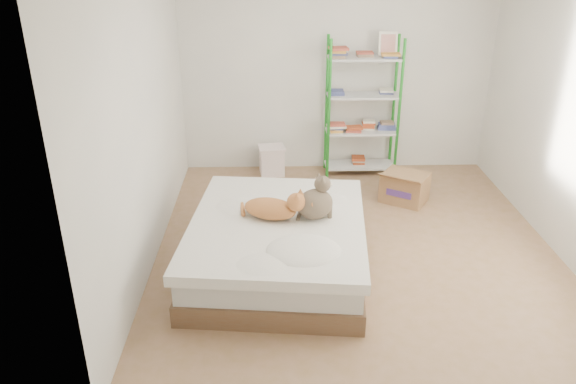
{
  "coord_description": "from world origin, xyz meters",
  "views": [
    {
      "loc": [
        -0.78,
        -4.72,
        2.76
      ],
      "look_at": [
        -0.65,
        -0.06,
        0.62
      ],
      "focal_mm": 35.0,
      "sensor_mm": 36.0,
      "label": 1
    }
  ],
  "objects_px": {
    "cardboard_box": "(405,187)",
    "white_bin": "(272,160)",
    "grey_cat": "(315,198)",
    "shelf_unit": "(363,106)",
    "bed": "(278,244)",
    "orange_cat": "(270,206)"
  },
  "relations": [
    {
      "from": "orange_cat",
      "to": "white_bin",
      "type": "height_order",
      "value": "orange_cat"
    },
    {
      "from": "cardboard_box",
      "to": "white_bin",
      "type": "bearing_deg",
      "value": -176.55
    },
    {
      "from": "white_bin",
      "to": "cardboard_box",
      "type": "bearing_deg",
      "value": -28.9
    },
    {
      "from": "bed",
      "to": "grey_cat",
      "type": "xyz_separation_m",
      "value": [
        0.33,
        0.04,
        0.44
      ]
    },
    {
      "from": "bed",
      "to": "cardboard_box",
      "type": "distance_m",
      "value": 2.0
    },
    {
      "from": "shelf_unit",
      "to": "cardboard_box",
      "type": "height_order",
      "value": "shelf_unit"
    },
    {
      "from": "white_bin",
      "to": "bed",
      "type": "bearing_deg",
      "value": -88.61
    },
    {
      "from": "shelf_unit",
      "to": "white_bin",
      "type": "distance_m",
      "value": 1.3
    },
    {
      "from": "bed",
      "to": "shelf_unit",
      "type": "bearing_deg",
      "value": 70.4
    },
    {
      "from": "bed",
      "to": "white_bin",
      "type": "bearing_deg",
      "value": 97.12
    },
    {
      "from": "orange_cat",
      "to": "white_bin",
      "type": "distance_m",
      "value": 2.19
    },
    {
      "from": "orange_cat",
      "to": "grey_cat",
      "type": "xyz_separation_m",
      "value": [
        0.39,
        -0.01,
        0.08
      ]
    },
    {
      "from": "grey_cat",
      "to": "white_bin",
      "type": "xyz_separation_m",
      "value": [
        -0.38,
        2.17,
        -0.49
      ]
    },
    {
      "from": "shelf_unit",
      "to": "bed",
      "type": "bearing_deg",
      "value": -115.33
    },
    {
      "from": "bed",
      "to": "orange_cat",
      "type": "height_order",
      "value": "orange_cat"
    },
    {
      "from": "bed",
      "to": "grey_cat",
      "type": "distance_m",
      "value": 0.55
    },
    {
      "from": "shelf_unit",
      "to": "cardboard_box",
      "type": "bearing_deg",
      "value": -65.6
    },
    {
      "from": "bed",
      "to": "cardboard_box",
      "type": "height_order",
      "value": "bed"
    },
    {
      "from": "grey_cat",
      "to": "shelf_unit",
      "type": "distance_m",
      "value": 2.32
    },
    {
      "from": "cardboard_box",
      "to": "white_bin",
      "type": "height_order",
      "value": "cardboard_box"
    },
    {
      "from": "grey_cat",
      "to": "cardboard_box",
      "type": "relative_size",
      "value": 0.62
    },
    {
      "from": "bed",
      "to": "orange_cat",
      "type": "relative_size",
      "value": 3.61
    }
  ]
}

